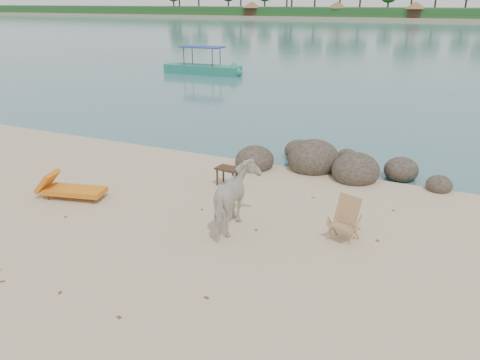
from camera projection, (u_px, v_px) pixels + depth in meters
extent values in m
plane|color=#37676F|center=(438.00, 29.00, 86.03)|extent=(400.00, 400.00, 0.00)
cube|color=tan|center=(453.00, 16.00, 153.82)|extent=(420.00, 90.00, 1.40)
cube|color=#1E4C1E|center=(450.00, 13.00, 123.48)|extent=(420.00, 18.00, 2.40)
ellipsoid|color=#332B22|center=(255.00, 161.00, 14.72)|extent=(1.20, 1.33, 0.90)
ellipsoid|color=#332B22|center=(313.00, 160.00, 14.62)|extent=(1.61, 1.77, 1.21)
ellipsoid|color=#332B22|center=(355.00, 171.00, 13.75)|extent=(1.39, 1.53, 1.04)
ellipsoid|color=#332B22|center=(401.00, 171.00, 13.98)|extent=(1.01, 1.11, 0.76)
ellipsoid|color=#332B22|center=(439.00, 186.00, 12.97)|extent=(0.71, 0.78, 0.53)
ellipsoid|color=#332B22|center=(299.00, 151.00, 15.82)|extent=(0.96, 1.05, 0.72)
ellipsoid|color=#332B22|center=(347.00, 157.00, 15.38)|extent=(0.66, 0.73, 0.50)
imported|color=silver|center=(236.00, 200.00, 10.53)|extent=(1.09, 1.87, 1.49)
plane|color=brown|center=(202.00, 211.00, 11.75)|extent=(0.14, 0.14, 0.00)
plane|color=brown|center=(66.00, 218.00, 11.35)|extent=(0.11, 0.11, 0.00)
plane|color=brown|center=(313.00, 198.00, 12.47)|extent=(0.11, 0.11, 0.00)
plane|color=brown|center=(256.00, 231.00, 10.69)|extent=(0.13, 0.13, 0.00)
plane|color=brown|center=(119.00, 319.00, 7.76)|extent=(0.13, 0.13, 0.00)
plane|color=brown|center=(60.00, 294.00, 8.41)|extent=(0.14, 0.14, 0.00)
plane|color=brown|center=(2.00, 283.00, 8.74)|extent=(0.14, 0.14, 0.00)
plane|color=brown|center=(393.00, 211.00, 11.70)|extent=(0.10, 0.10, 0.00)
plane|color=brown|center=(377.00, 242.00, 10.23)|extent=(0.14, 0.14, 0.00)
plane|color=brown|center=(207.00, 299.00, 8.27)|extent=(0.13, 0.13, 0.00)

